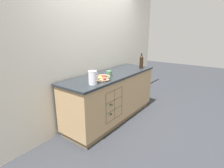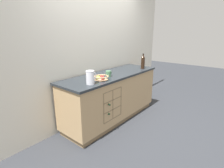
{
  "view_description": "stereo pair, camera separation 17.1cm",
  "coord_description": "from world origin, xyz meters",
  "px_view_note": "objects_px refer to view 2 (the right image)",
  "views": [
    {
      "loc": [
        -2.51,
        -1.85,
        1.63
      ],
      "look_at": [
        0.0,
        0.0,
        0.7
      ],
      "focal_mm": 28.0,
      "sensor_mm": 36.0,
      "label": 1
    },
    {
      "loc": [
        -2.4,
        -1.99,
        1.63
      ],
      "look_at": [
        0.0,
        0.0,
        0.7
      ],
      "focal_mm": 28.0,
      "sensor_mm": 36.0,
      "label": 2
    }
  ],
  "objects_px": {
    "fruit_bowl": "(101,77)",
    "standing_wine_bottle": "(143,62)",
    "ceramic_mug": "(108,74)",
    "white_pitcher": "(90,77)"
  },
  "relations": [
    {
      "from": "ceramic_mug",
      "to": "standing_wine_bottle",
      "type": "relative_size",
      "value": 0.42
    },
    {
      "from": "fruit_bowl",
      "to": "ceramic_mug",
      "type": "bearing_deg",
      "value": 13.96
    },
    {
      "from": "fruit_bowl",
      "to": "standing_wine_bottle",
      "type": "bearing_deg",
      "value": -2.29
    },
    {
      "from": "white_pitcher",
      "to": "ceramic_mug",
      "type": "xyz_separation_m",
      "value": [
        0.51,
        0.09,
        -0.06
      ]
    },
    {
      "from": "standing_wine_bottle",
      "to": "ceramic_mug",
      "type": "bearing_deg",
      "value": 173.43
    },
    {
      "from": "fruit_bowl",
      "to": "standing_wine_bottle",
      "type": "relative_size",
      "value": 0.75
    },
    {
      "from": "fruit_bowl",
      "to": "white_pitcher",
      "type": "bearing_deg",
      "value": -173.5
    },
    {
      "from": "fruit_bowl",
      "to": "white_pitcher",
      "type": "relative_size",
      "value": 1.16
    },
    {
      "from": "fruit_bowl",
      "to": "white_pitcher",
      "type": "xyz_separation_m",
      "value": [
        -0.26,
        -0.03,
        0.06
      ]
    },
    {
      "from": "white_pitcher",
      "to": "ceramic_mug",
      "type": "bearing_deg",
      "value": 10.21
    }
  ]
}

